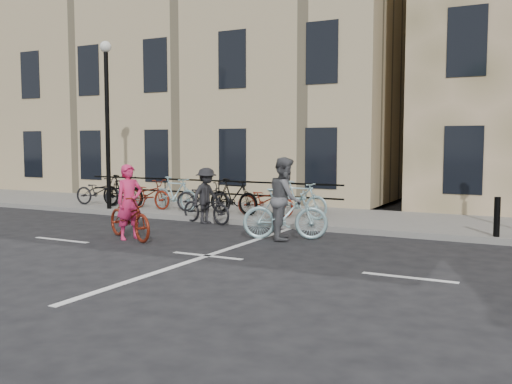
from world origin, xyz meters
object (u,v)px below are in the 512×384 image
at_px(lamp_post, 107,104).
at_px(cyclist_dark, 206,202).
at_px(cyclist_pink, 130,213).
at_px(cyclist_grey, 285,206).

relative_size(lamp_post, cyclist_dark, 2.87).
relative_size(lamp_post, cyclist_pink, 2.54).
xyz_separation_m(cyclist_grey, cyclist_dark, (-3.06, 1.38, -0.17)).
distance_m(lamp_post, cyclist_grey, 7.79).
bearing_deg(cyclist_dark, cyclist_grey, -102.36).
xyz_separation_m(lamp_post, cyclist_grey, (7.06, -1.88, -2.71)).
bearing_deg(cyclist_dark, cyclist_pink, -171.59).
bearing_deg(lamp_post, cyclist_pink, -42.88).
relative_size(lamp_post, cyclist_grey, 2.57).
bearing_deg(cyclist_dark, lamp_post, 94.85).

